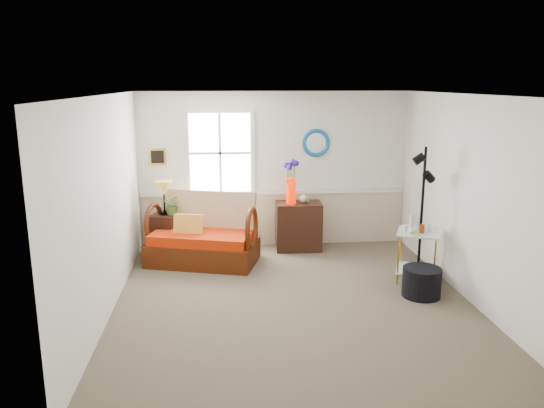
{
  "coord_description": "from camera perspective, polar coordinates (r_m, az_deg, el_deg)",
  "views": [
    {
      "loc": [
        -0.87,
        -6.26,
        2.75
      ],
      "look_at": [
        -0.24,
        0.35,
        1.21
      ],
      "focal_mm": 35.0,
      "sensor_mm": 36.0,
      "label": 1
    }
  ],
  "objects": [
    {
      "name": "table_lamp",
      "position": [
        8.56,
        -11.53,
        0.67
      ],
      "size": [
        0.39,
        0.39,
        0.54
      ],
      "primitive_type": null,
      "rotation": [
        0.0,
        0.0,
        -0.42
      ],
      "color": "#B07C30",
      "rests_on": "lamp_stand"
    },
    {
      "name": "mirror",
      "position": [
        8.94,
        4.75,
        6.57
      ],
      "size": [
        0.47,
        0.07,
        0.47
      ],
      "primitive_type": "torus",
      "rotation": [
        1.57,
        0.0,
        0.0
      ],
      "color": "#166AA3",
      "rests_on": "walls"
    },
    {
      "name": "chair_rail",
      "position": [
        8.96,
        0.25,
        1.26
      ],
      "size": [
        4.46,
        0.04,
        0.06
      ],
      "primitive_type": "cube",
      "color": "silver",
      "rests_on": "walls"
    },
    {
      "name": "floor",
      "position": [
        6.9,
        2.3,
        -10.49
      ],
      "size": [
        4.5,
        5.0,
        0.01
      ],
      "primitive_type": "cube",
      "color": "brown",
      "rests_on": "ground"
    },
    {
      "name": "lamp_stand",
      "position": [
        8.68,
        -11.47,
        -3.33
      ],
      "size": [
        0.48,
        0.48,
        0.69
      ],
      "primitive_type": null,
      "rotation": [
        0.0,
        0.0,
        -0.3
      ],
      "color": "black",
      "rests_on": "floor"
    },
    {
      "name": "cabinet",
      "position": [
        8.84,
        2.87,
        -2.39
      ],
      "size": [
        0.77,
        0.51,
        0.8
      ],
      "primitive_type": null,
      "rotation": [
        0.0,
        0.0,
        -0.04
      ],
      "color": "black",
      "rests_on": "floor"
    },
    {
      "name": "throw_pillow",
      "position": [
        8.19,
        -8.99,
        -2.6
      ],
      "size": [
        0.45,
        0.2,
        0.44
      ],
      "primitive_type": null,
      "rotation": [
        0.0,
        0.0,
        -0.23
      ],
      "color": "orange",
      "rests_on": "loveseat"
    },
    {
      "name": "walls",
      "position": [
        6.49,
        2.41,
        0.1
      ],
      "size": [
        4.51,
        5.01,
        2.6
      ],
      "color": "silver",
      "rests_on": "floor"
    },
    {
      "name": "floor_lamp",
      "position": [
        7.63,
        15.79,
        -1.13
      ],
      "size": [
        0.29,
        0.29,
        1.89
      ],
      "primitive_type": null,
      "rotation": [
        0.0,
        0.0,
        -0.06
      ],
      "color": "black",
      "rests_on": "floor"
    },
    {
      "name": "ottoman",
      "position": [
        7.27,
        15.79,
        -8.09
      ],
      "size": [
        0.63,
        0.63,
        0.39
      ],
      "primitive_type": "cylinder",
      "rotation": [
        0.0,
        0.0,
        0.3
      ],
      "color": "black",
      "rests_on": "floor"
    },
    {
      "name": "window",
      "position": [
        8.81,
        -5.6,
        5.48
      ],
      "size": [
        1.14,
        0.06,
        1.44
      ],
      "primitive_type": null,
      "color": "white",
      "rests_on": "walls"
    },
    {
      "name": "side_table",
      "position": [
        7.74,
        15.35,
        -5.44
      ],
      "size": [
        0.74,
        0.74,
        0.72
      ],
      "primitive_type": null,
      "rotation": [
        0.0,
        0.0,
        -0.4
      ],
      "color": "gold",
      "rests_on": "floor"
    },
    {
      "name": "picture",
      "position": [
        8.89,
        -12.21,
        4.99
      ],
      "size": [
        0.28,
        0.03,
        0.28
      ],
      "primitive_type": "cube",
      "color": "gold",
      "rests_on": "walls"
    },
    {
      "name": "wainscot",
      "position": [
        9.08,
        0.24,
        -1.63
      ],
      "size": [
        4.46,
        0.02,
        0.9
      ],
      "primitive_type": "cube",
      "color": "tan",
      "rests_on": "walls"
    },
    {
      "name": "tabletop_items",
      "position": [
        7.61,
        15.32,
        -2.1
      ],
      "size": [
        0.5,
        0.5,
        0.21
      ],
      "primitive_type": null,
      "rotation": [
        0.0,
        0.0,
        -0.67
      ],
      "color": "silver",
      "rests_on": "side_table"
    },
    {
      "name": "ceiling",
      "position": [
        6.32,
        2.52,
        11.66
      ],
      "size": [
        4.5,
        5.0,
        0.01
      ],
      "primitive_type": "cube",
      "color": "white",
      "rests_on": "walls"
    },
    {
      "name": "flower_vase",
      "position": [
        8.63,
        2.08,
        2.36
      ],
      "size": [
        0.24,
        0.24,
        0.7
      ],
      "primitive_type": null,
      "rotation": [
        0.0,
        0.0,
        -0.21
      ],
      "color": "red",
      "rests_on": "cabinet"
    },
    {
      "name": "potted_plant",
      "position": [
        8.51,
        -10.63,
        -0.33
      ],
      "size": [
        0.37,
        0.4,
        0.26
      ],
      "primitive_type": "imported",
      "rotation": [
        0.0,
        0.0,
        -0.27
      ],
      "color": "#456E2E",
      "rests_on": "lamp_stand"
    },
    {
      "name": "loveseat",
      "position": [
        8.22,
        -7.49,
        -2.74
      ],
      "size": [
        1.82,
        1.34,
        1.06
      ],
      "primitive_type": null,
      "rotation": [
        0.0,
        0.0,
        -0.28
      ],
      "color": "#541E05",
      "rests_on": "floor"
    }
  ]
}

